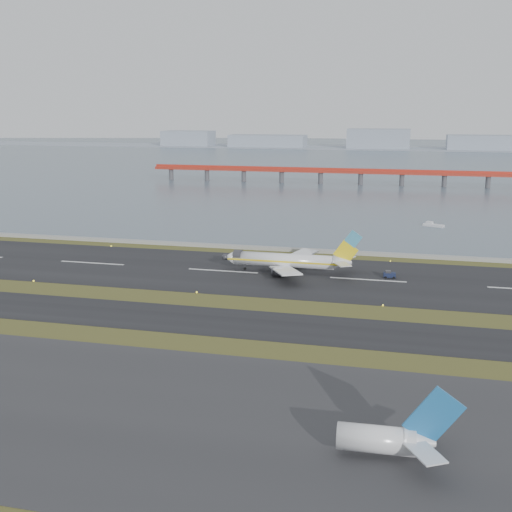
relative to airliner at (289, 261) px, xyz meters
name	(u,v)px	position (x,y,z in m)	size (l,w,h in m)	color
ground	(186,302)	(-18.19, -32.64, -3.46)	(1000.00, 1000.00, 0.00)	#394318
apron_strip	(65,404)	(-18.19, -87.64, -3.41)	(1000.00, 50.00, 0.10)	#2B2B2D
taxiway_strip	(168,317)	(-18.19, -44.64, -3.41)	(1000.00, 18.00, 0.10)	black
runway_strip	(223,271)	(-18.19, -2.64, -3.41)	(1000.00, 45.00, 0.10)	black
seawall	(249,247)	(-18.19, 27.36, -2.96)	(1000.00, 2.50, 1.00)	gray
bay_water	(357,158)	(-18.19, 427.36, -3.46)	(1400.00, 800.00, 1.30)	#4A5969
red_pier	(361,173)	(1.81, 217.36, 3.82)	(260.00, 5.00, 10.20)	#B22D1E
far_shoreline	(382,143)	(-4.56, 587.36, 2.61)	(1400.00, 80.00, 60.50)	#919CAC
airliner	(289,261)	(0.00, 0.00, 0.00)	(38.52, 32.89, 12.80)	white
pushback_tug	(389,275)	(27.18, 0.79, -2.47)	(3.36, 2.21, 2.03)	#151C3A
second_airliner_tail	(392,439)	(31.08, -91.84, -0.57)	(15.91, 13.26, 9.86)	white
workboat_near	(433,225)	(40.45, 83.37, -2.85)	(8.25, 5.46, 1.92)	silver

